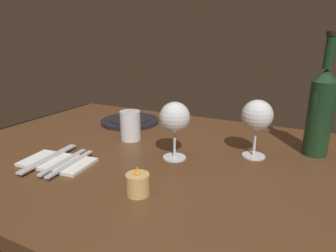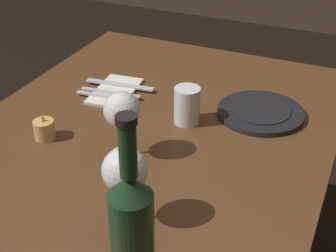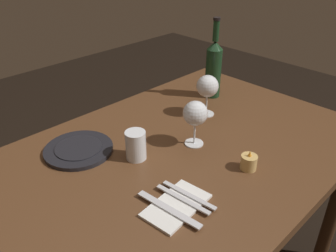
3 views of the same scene
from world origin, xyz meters
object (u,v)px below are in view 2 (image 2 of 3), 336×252
(votive_candle, at_px, (44,130))
(dinner_plate, at_px, (261,112))
(fork_inner, at_px, (111,93))
(fork_outer, at_px, (106,96))
(wine_glass_left, at_px, (125,172))
(table_knife, at_px, (120,85))
(wine_bottle, at_px, (132,237))
(water_tumbler, at_px, (187,107))
(wine_glass_right, at_px, (122,111))
(folded_napkin, at_px, (115,91))

(votive_candle, relative_size, dinner_plate, 0.29)
(fork_inner, height_order, fork_outer, same)
(votive_candle, bearing_deg, wine_glass_left, -119.55)
(dinner_plate, xyz_separation_m, table_knife, (-0.01, 0.42, 0.00))
(table_knife, bearing_deg, fork_inner, 180.00)
(wine_bottle, bearing_deg, water_tumbler, 13.42)
(wine_glass_left, bearing_deg, water_tumbler, 5.15)
(wine_glass_right, bearing_deg, water_tumbler, -21.22)
(votive_candle, bearing_deg, fork_inner, -8.65)
(fork_inner, bearing_deg, fork_outer, 180.00)
(dinner_plate, bearing_deg, votive_candle, 125.41)
(water_tumbler, xyz_separation_m, fork_inner, (0.05, 0.25, -0.03))
(folded_napkin, bearing_deg, water_tumbler, -105.80)
(wine_glass_right, xyz_separation_m, wine_bottle, (-0.36, -0.21, 0.02))
(wine_glass_right, bearing_deg, wine_glass_left, -150.45)
(wine_glass_right, relative_size, table_knife, 0.78)
(wine_glass_left, distance_m, fork_outer, 0.52)
(wine_glass_left, xyz_separation_m, water_tumbler, (0.40, 0.04, -0.08))
(water_tumbler, height_order, folded_napkin, water_tumbler)
(folded_napkin, height_order, fork_outer, fork_outer)
(fork_outer, xyz_separation_m, table_knife, (0.08, 0.00, 0.00))
(dinner_plate, bearing_deg, fork_outer, 102.42)
(wine_glass_left, relative_size, wine_bottle, 0.48)
(water_tumbler, height_order, dinner_plate, water_tumbler)
(dinner_plate, relative_size, fork_inner, 1.29)
(votive_candle, distance_m, dinner_plate, 0.57)
(wine_glass_right, xyz_separation_m, table_knife, (0.30, 0.18, -0.11))
(wine_bottle, relative_size, votive_candle, 5.18)
(fork_inner, distance_m, table_knife, 0.05)
(water_tumbler, xyz_separation_m, votive_candle, (-0.21, 0.29, -0.02))
(water_tumbler, height_order, fork_inner, water_tumbler)
(wine_glass_left, relative_size, fork_inner, 0.93)
(fork_inner, xyz_separation_m, fork_outer, (-0.02, 0.00, 0.00))
(water_tumbler, bearing_deg, table_knife, 68.16)
(wine_bottle, relative_size, dinner_plate, 1.49)
(dinner_plate, bearing_deg, folded_napkin, 95.81)
(votive_candle, bearing_deg, wine_bottle, -128.86)
(fork_inner, bearing_deg, votive_candle, 171.35)
(fork_inner, bearing_deg, dinner_plate, -80.85)
(fork_inner, bearing_deg, wine_glass_right, -144.39)
(votive_candle, height_order, dinner_plate, votive_candle)
(wine_bottle, bearing_deg, table_knife, 30.44)
(folded_napkin, height_order, table_knife, table_knife)
(wine_bottle, bearing_deg, votive_candle, 51.14)
(wine_glass_left, relative_size, dinner_plate, 0.72)
(votive_candle, xyz_separation_m, table_knife, (0.32, -0.04, -0.01))
(folded_napkin, bearing_deg, fork_inner, 180.00)
(wine_glass_left, height_order, fork_inner, wine_glass_left)
(votive_candle, height_order, folded_napkin, votive_candle)
(wine_bottle, distance_m, folded_napkin, 0.75)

